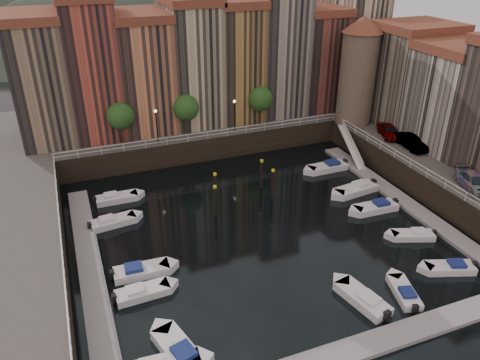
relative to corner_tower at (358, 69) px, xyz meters
name	(u,v)px	position (x,y,z in m)	size (l,w,h in m)	color
ground	(259,225)	(-20.00, -14.50, -10.19)	(200.00, 200.00, 0.00)	black
quay_far	(187,124)	(-20.00, 11.50, -8.69)	(80.00, 20.00, 3.00)	black
dock_left	(90,267)	(-36.20, -15.50, -10.02)	(2.00, 28.00, 0.35)	gray
dock_right	(400,198)	(-3.80, -15.50, -10.02)	(2.00, 28.00, 0.35)	gray
dock_near	(357,349)	(-20.00, -31.50, -10.02)	(30.00, 2.00, 0.35)	gray
mountains	(112,5)	(-18.28, 95.50, -2.28)	(145.00, 100.00, 18.00)	#2D382D
far_terrace	(212,59)	(-16.69, 9.00, 0.76)	(48.70, 10.30, 17.50)	#846E54
right_terrace	(459,92)	(6.50, -10.70, -0.64)	(9.30, 24.30, 14.00)	#796D5B
corner_tower	(358,69)	(0.00, 0.00, 0.00)	(5.20, 5.20, 13.80)	#6B5B4C
promenade_trees	(191,107)	(-21.33, 3.70, -3.61)	(21.20, 3.20, 5.20)	black
street_lamps	(196,115)	(-21.00, 2.70, -4.30)	(10.36, 0.36, 4.18)	black
railings	(241,170)	(-20.00, -9.62, -6.41)	(36.08, 34.04, 0.52)	white
gangway	(351,145)	(-2.90, -4.50, -8.28)	(2.78, 8.32, 3.73)	white
mooring_pilings	(242,187)	(-19.77, -9.39, -8.54)	(7.27, 4.19, 3.78)	black
boat_left_1	(141,292)	(-32.74, -20.56, -9.84)	(4.56, 1.84, 1.04)	silver
boat_left_2	(140,271)	(-32.33, -17.89, -9.82)	(4.94, 2.03, 1.12)	silver
boat_left_3	(112,222)	(-33.46, -9.21, -9.83)	(4.74, 2.20, 1.07)	silver
boat_left_4	(116,198)	(-32.45, -4.56, -9.84)	(4.63, 1.70, 1.06)	silver
boat_right_0	(451,268)	(-7.64, -27.03, -9.86)	(4.43, 2.84, 1.00)	silver
boat_right_1	(414,235)	(-7.27, -21.90, -9.87)	(4.25, 2.80, 0.96)	silver
boat_right_2	(376,207)	(-7.52, -16.42, -9.82)	(4.93, 1.96, 1.12)	silver
boat_right_3	(357,189)	(-7.24, -12.39, -9.79)	(5.37, 2.51, 1.21)	silver
boat_right_4	(328,167)	(-7.22, -6.33, -9.80)	(5.15, 1.94, 1.18)	silver
boat_near_0	(180,352)	(-31.45, -27.54, -9.79)	(3.10, 5.32, 1.19)	silver
boat_near_2	(363,299)	(-16.87, -27.67, -9.81)	(2.70, 5.10, 1.14)	silver
boat_near_3	(404,293)	(-13.36, -28.16, -9.87)	(2.54, 4.27, 0.96)	silver
car_a	(389,132)	(1.14, -6.21, -6.42)	(1.83, 4.55, 1.55)	gray
car_b	(411,142)	(1.41, -10.09, -6.40)	(1.68, 4.83, 1.59)	gray
car_c	(474,183)	(0.48, -20.53, -6.44)	(2.11, 5.18, 1.50)	gray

